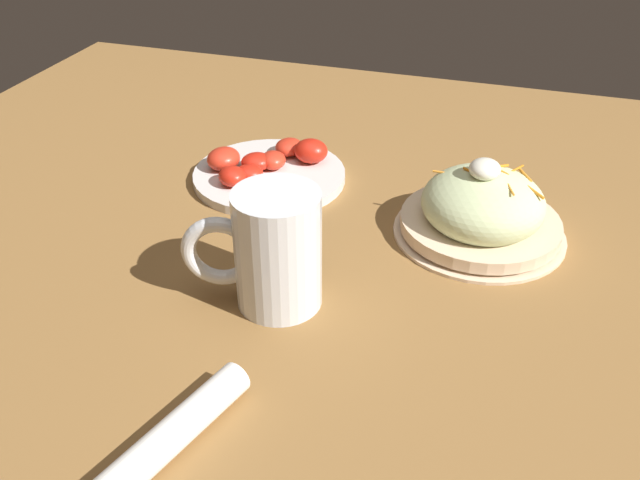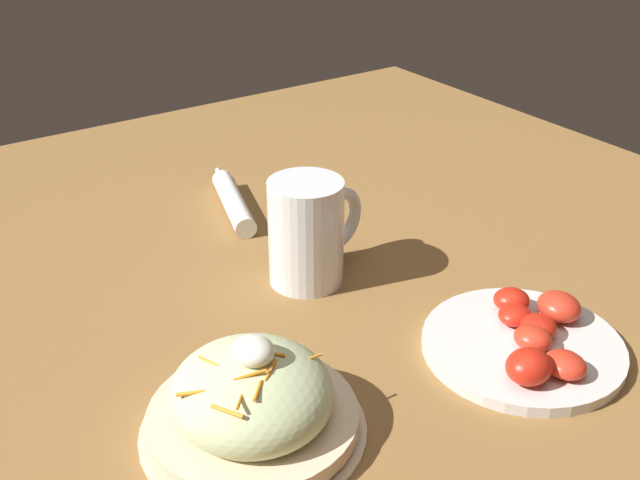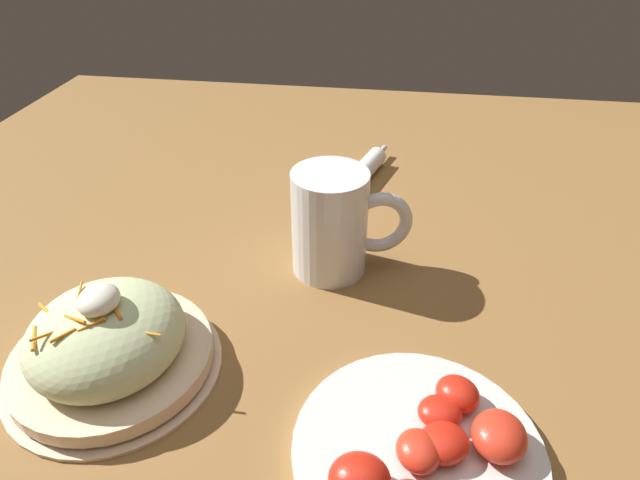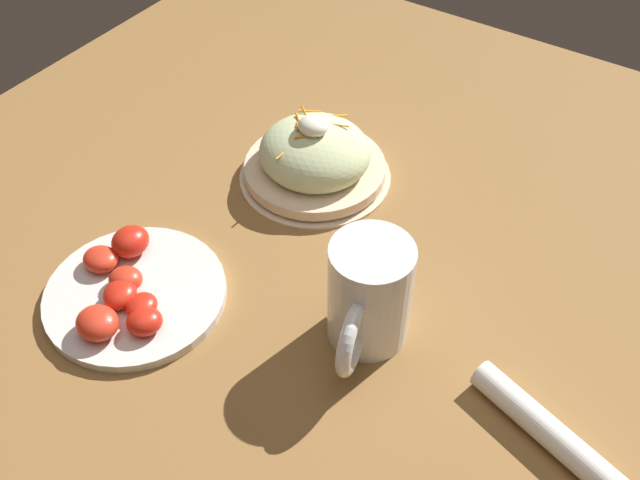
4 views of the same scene
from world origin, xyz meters
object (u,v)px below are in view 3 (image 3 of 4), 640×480
salad_plate (109,344)px  beer_mug (332,227)px  tomato_plate (423,450)px  napkin_roll (358,177)px

salad_plate → beer_mug: size_ratio=1.44×
tomato_plate → salad_plate: bearing=-100.9°
beer_mug → tomato_plate: 0.29m
beer_mug → tomato_plate: (0.26, 0.11, -0.05)m
salad_plate → tomato_plate: 0.31m
salad_plate → tomato_plate: salad_plate is taller
salad_plate → tomato_plate: size_ratio=0.99×
beer_mug → tomato_plate: size_ratio=0.68×
napkin_roll → salad_plate: bearing=-26.4°
salad_plate → beer_mug: beer_mug is taller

